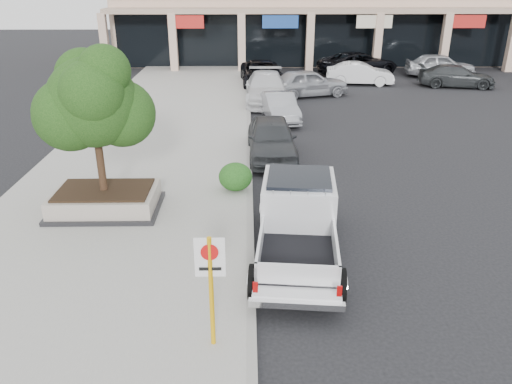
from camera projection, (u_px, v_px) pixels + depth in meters
ground at (312, 262)px, 12.57m from camera, size 120.00×120.00×0.00m
sidewalk at (140, 174)px, 17.95m from camera, size 8.00×52.00×0.15m
curb at (249, 173)px, 18.01m from camera, size 0.20×52.00×0.15m
strip_mall at (361, 0)px, 41.92m from camera, size 40.55×12.43×9.50m
planter at (105, 200)px, 14.90m from camera, size 3.20×2.20×0.68m
planter_tree at (99, 102)px, 13.87m from camera, size 2.90×2.55×4.00m
no_parking_sign at (211, 277)px, 8.99m from camera, size 0.55×0.09×2.30m
hedge at (235, 177)px, 16.23m from camera, size 1.10×0.99×0.93m
pickup_truck at (298, 224)px, 12.51m from camera, size 2.68×5.90×1.80m
curb_car_a at (272, 138)px, 19.54m from camera, size 1.93×4.61×1.56m
curb_car_b at (280, 107)px, 24.62m from camera, size 1.92×4.22×1.34m
curb_car_c at (266, 88)px, 28.08m from camera, size 2.37×5.69×1.64m
curb_car_d at (262, 73)px, 32.61m from camera, size 2.90×5.73×1.55m
lot_car_a at (308, 83)px, 29.54m from camera, size 5.10×3.20×1.62m
lot_car_b at (360, 74)px, 32.83m from camera, size 4.50×2.02×1.43m
lot_car_c at (457, 76)px, 32.15m from camera, size 5.04×2.82×1.38m
lot_car_d at (358, 64)px, 35.96m from camera, size 6.47×4.86×1.63m
lot_car_e at (440, 65)px, 35.39m from camera, size 4.93×2.33×1.63m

